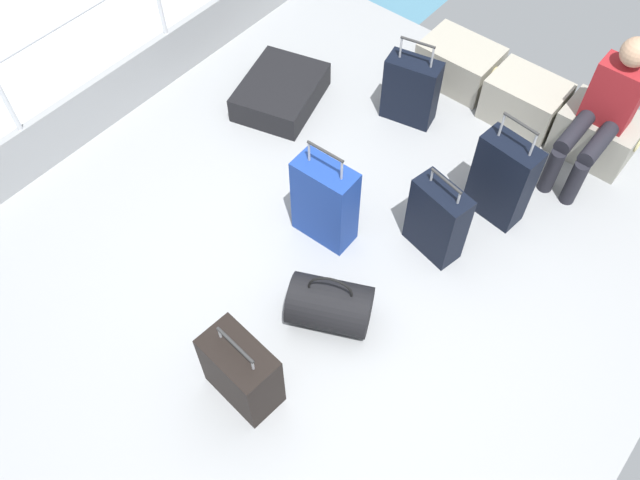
# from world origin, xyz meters

# --- Properties ---
(ground_plane) EXTENTS (4.40, 5.20, 0.06)m
(ground_plane) POSITION_xyz_m (0.00, 0.00, -0.03)
(ground_plane) COLOR #939699
(gunwale_port) EXTENTS (0.06, 5.20, 0.45)m
(gunwale_port) POSITION_xyz_m (-2.17, 0.00, 0.23)
(gunwale_port) COLOR #939699
(gunwale_port) RESTS_ON ground_plane
(railing_port) EXTENTS (0.04, 4.20, 1.02)m
(railing_port) POSITION_xyz_m (-2.17, 0.00, 0.78)
(railing_port) COLOR silver
(railing_port) RESTS_ON ground_plane
(sea_wake) EXTENTS (12.00, 12.00, 0.01)m
(sea_wake) POSITION_xyz_m (-3.60, 0.00, -0.34)
(sea_wake) COLOR teal
(sea_wake) RESTS_ON ground_plane
(cargo_crate_0) EXTENTS (0.65, 0.44, 0.35)m
(cargo_crate_0) POSITION_xyz_m (-0.30, 2.18, 0.17)
(cargo_crate_0) COLOR #9E9989
(cargo_crate_0) RESTS_ON ground_plane
(cargo_crate_1) EXTENTS (0.61, 0.42, 0.38)m
(cargo_crate_1) POSITION_xyz_m (0.35, 2.11, 0.19)
(cargo_crate_1) COLOR #9E9989
(cargo_crate_1) RESTS_ON ground_plane
(cargo_crate_2) EXTENTS (0.61, 0.41, 0.38)m
(cargo_crate_2) POSITION_xyz_m (0.95, 2.14, 0.19)
(cargo_crate_2) COLOR gray
(cargo_crate_2) RESTS_ON ground_plane
(passenger_seated) EXTENTS (0.34, 0.66, 1.08)m
(passenger_seated) POSITION_xyz_m (0.95, 1.96, 0.57)
(passenger_seated) COLOR maroon
(passenger_seated) RESTS_ON ground_plane
(suitcase_0) EXTENTS (0.43, 0.23, 0.84)m
(suitcase_0) POSITION_xyz_m (-0.15, 0.23, 0.33)
(suitcase_0) COLOR navy
(suitcase_0) RESTS_ON ground_plane
(suitcase_1) EXTENTS (0.42, 0.27, 0.71)m
(suitcase_1) POSITION_xyz_m (0.50, 0.61, 0.30)
(suitcase_1) COLOR black
(suitcase_1) RESTS_ON ground_plane
(suitcase_2) EXTENTS (0.42, 0.24, 0.88)m
(suitcase_2) POSITION_xyz_m (0.66, 1.16, 0.34)
(suitcase_2) COLOR black
(suitcase_2) RESTS_ON ground_plane
(suitcase_4) EXTENTS (0.45, 0.28, 0.74)m
(suitcase_4) POSITION_xyz_m (-0.37, 1.56, 0.28)
(suitcase_4) COLOR black
(suitcase_4) RESTS_ON ground_plane
(suitcase_5) EXTENTS (0.47, 0.30, 0.61)m
(suitcase_5) POSITION_xyz_m (0.23, -0.99, 0.26)
(suitcase_5) COLOR black
(suitcase_5) RESTS_ON ground_plane
(suitcase_6) EXTENTS (0.76, 0.87, 0.22)m
(suitcase_6) POSITION_xyz_m (-1.27, 1.03, 0.11)
(suitcase_6) COLOR black
(suitcase_6) RESTS_ON ground_plane
(duffel_bag) EXTENTS (0.61, 0.52, 0.48)m
(duffel_bag) POSITION_xyz_m (0.31, -0.28, 0.17)
(duffel_bag) COLOR black
(duffel_bag) RESTS_ON ground_plane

